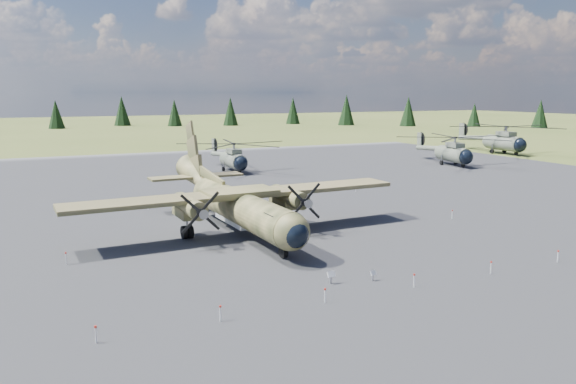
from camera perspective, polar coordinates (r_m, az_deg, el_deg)
name	(u,v)px	position (r m, az deg, el deg)	size (l,w,h in m)	color
ground	(289,238)	(44.74, 0.05, -4.72)	(500.00, 500.00, 0.00)	brown
apron	(245,214)	(53.73, -4.41, -2.23)	(120.00, 120.00, 0.04)	#5B5B60
transport_plane	(235,200)	(46.67, -5.40, -0.82)	(27.91, 25.36, 9.21)	#34391F
helicopter_near	(233,151)	(82.09, -5.62, 4.14)	(16.81, 19.77, 4.24)	#676A5C
helicopter_mid	(453,145)	(92.48, 16.43, 4.61)	(20.64, 22.50, 4.62)	#676A5C
helicopter_far	(504,134)	(113.38, 21.09, 5.52)	(21.97, 25.11, 5.29)	#676A5C
info_placard_left	(331,275)	(34.33, 4.39, -8.45)	(0.53, 0.27, 0.80)	gray
info_placard_right	(373,274)	(35.19, 8.64, -8.23)	(0.46, 0.28, 0.67)	gray
barrier_fence	(284,233)	(44.36, -0.45, -4.18)	(33.12, 29.62, 0.85)	silver
treeline	(354,173)	(47.78, 6.73, 1.93)	(329.95, 335.37, 10.96)	black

